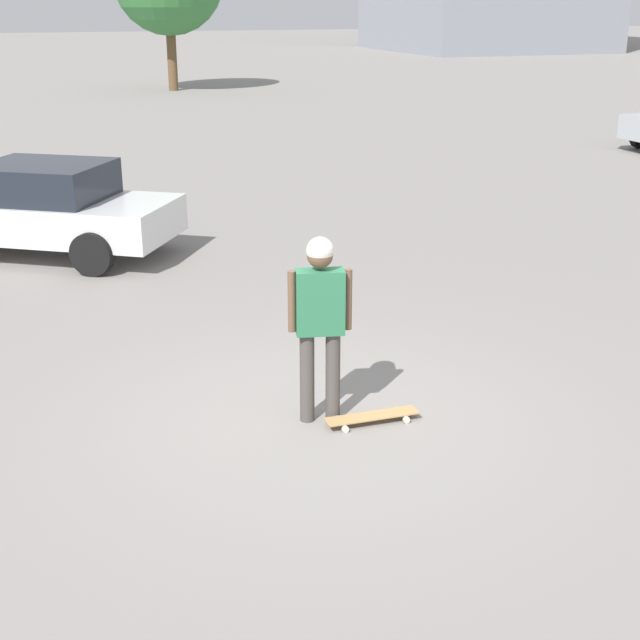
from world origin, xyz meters
The scene contains 4 objects.
ground_plane centered at (0.00, 0.00, 0.00)m, with size 220.00×220.00×0.00m, color gray.
person centered at (0.00, 0.00, 1.06)m, with size 0.29×0.56×1.75m.
skateboard centered at (-0.23, -0.43, 0.06)m, with size 0.26×0.89×0.08m.
car_parked_near centered at (6.79, 2.07, 0.72)m, with size 3.62×4.33×1.40m.
Camera 1 is at (-7.06, 2.48, 3.68)m, focal length 50.00 mm.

